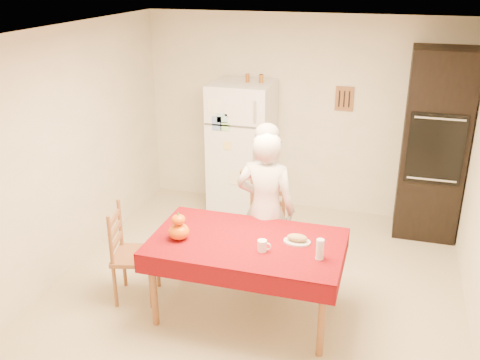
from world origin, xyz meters
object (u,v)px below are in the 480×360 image
at_px(chair_far, 263,224).
at_px(seated_woman, 266,210).
at_px(refrigerator, 242,149).
at_px(wine_glass, 320,249).
at_px(chair_left, 128,250).
at_px(bread_plate, 297,242).
at_px(oven_cabinet, 434,145).
at_px(dining_table, 247,248).
at_px(pumpkin_lower, 179,232).
at_px(coffee_mug, 262,246).

bearing_deg(chair_far, seated_woman, -64.50).
xyz_separation_m(refrigerator, wine_glass, (1.33, -2.29, -0.00)).
bearing_deg(wine_glass, chair_far, 126.26).
bearing_deg(chair_left, chair_far, -64.55).
height_order(refrigerator, bread_plate, refrigerator).
xyz_separation_m(oven_cabinet, chair_far, (-1.67, -1.35, -0.59)).
relative_size(dining_table, chair_far, 1.79).
bearing_deg(refrigerator, pumpkin_lower, -87.82).
xyz_separation_m(dining_table, bread_plate, (0.43, 0.09, 0.08)).
height_order(chair_far, wine_glass, chair_far).
bearing_deg(refrigerator, bread_plate, -61.95).
distance_m(coffee_mug, pumpkin_lower, 0.76).
distance_m(pumpkin_lower, wine_glass, 1.25).
height_order(refrigerator, chair_left, refrigerator).
height_order(chair_far, bread_plate, chair_far).
bearing_deg(dining_table, bread_plate, 11.62).
bearing_deg(dining_table, oven_cabinet, 54.00).
relative_size(chair_far, wine_glass, 5.40).
distance_m(wine_glass, bread_plate, 0.32).
bearing_deg(refrigerator, chair_far, -64.86).
bearing_deg(dining_table, chair_left, -177.53).
distance_m(dining_table, pumpkin_lower, 0.62).
height_order(chair_far, coffee_mug, chair_far).
height_order(refrigerator, pumpkin_lower, refrigerator).
xyz_separation_m(refrigerator, pumpkin_lower, (0.09, -2.30, -0.02)).
bearing_deg(chair_left, bread_plate, -99.26).
height_order(seated_woman, pumpkin_lower, seated_woman).
bearing_deg(coffee_mug, dining_table, 141.51).
distance_m(oven_cabinet, pumpkin_lower, 3.22).
bearing_deg(dining_table, refrigerator, 107.31).
bearing_deg(wine_glass, seated_woman, 132.16).
distance_m(dining_table, bread_plate, 0.45).
bearing_deg(coffee_mug, wine_glass, 1.35).
xyz_separation_m(chair_far, coffee_mug, (0.23, -1.00, 0.30)).
relative_size(seated_woman, wine_glass, 9.20).
relative_size(refrigerator, seated_woman, 1.05).
height_order(seated_woman, coffee_mug, seated_woman).
height_order(pumpkin_lower, bread_plate, pumpkin_lower).
bearing_deg(chair_left, dining_table, -101.79).
bearing_deg(seated_woman, chair_far, -71.09).
bearing_deg(seated_woman, wine_glass, 133.84).
distance_m(refrigerator, chair_left, 2.29).
distance_m(coffee_mug, wine_glass, 0.49).
distance_m(seated_woman, wine_glass, 0.95).
bearing_deg(wine_glass, oven_cabinet, 67.98).
bearing_deg(seated_woman, bread_plate, 131.52).
bearing_deg(wine_glass, pumpkin_lower, -179.65).
relative_size(oven_cabinet, dining_table, 1.29).
relative_size(oven_cabinet, coffee_mug, 22.00).
bearing_deg(chair_far, coffee_mug, -68.45).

